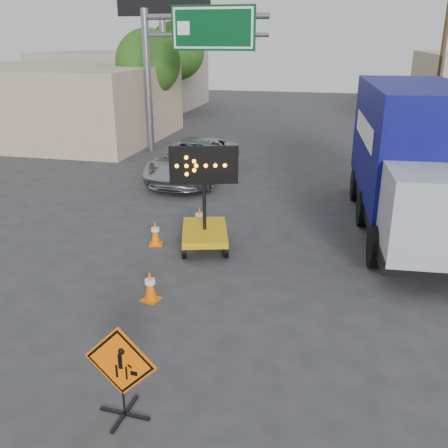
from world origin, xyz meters
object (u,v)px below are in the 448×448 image
(construction_sign, at_px, (121,370))
(pickup_truck, at_px, (194,160))
(box_truck, at_px, (413,167))
(arrow_board, at_px, (205,226))

(construction_sign, bearing_deg, pickup_truck, 105.72)
(construction_sign, height_order, pickup_truck, pickup_truck)
(box_truck, bearing_deg, construction_sign, -121.91)
(arrow_board, xyz_separation_m, box_truck, (5.56, 2.89, 1.27))
(pickup_truck, distance_m, box_truck, 8.94)
(construction_sign, height_order, box_truck, box_truck)
(construction_sign, xyz_separation_m, pickup_truck, (-2.89, 13.51, -0.04))
(arrow_board, height_order, box_truck, box_truck)
(construction_sign, relative_size, pickup_truck, 0.28)
(construction_sign, distance_m, box_truck, 10.82)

